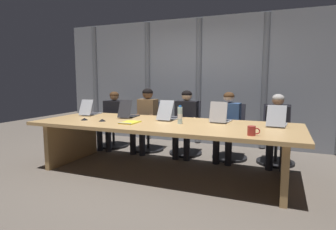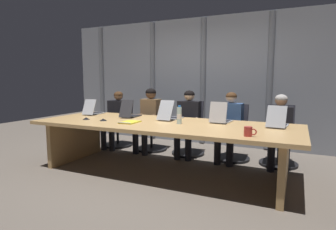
{
  "view_description": "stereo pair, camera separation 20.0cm",
  "coord_description": "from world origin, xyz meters",
  "px_view_note": "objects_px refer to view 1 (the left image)",
  "views": [
    {
      "loc": [
        1.59,
        -3.68,
        1.37
      ],
      "look_at": [
        0.03,
        0.12,
        0.85
      ],
      "focal_mm": 29.83,
      "sensor_mm": 36.0,
      "label": 1
    },
    {
      "loc": [
        1.77,
        -3.6,
        1.37
      ],
      "look_at": [
        0.03,
        0.12,
        0.85
      ],
      "focal_mm": 29.83,
      "sensor_mm": 36.0,
      "label": 2
    }
  ],
  "objects_px": {
    "office_chair_right_mid": "(230,138)",
    "spiral_notepad": "(130,122)",
    "laptop_left_mid": "(129,114)",
    "office_chair_right_end": "(276,141)",
    "coffee_mug_near": "(252,131)",
    "laptop_center": "(170,116)",
    "person_right_mid": "(227,122)",
    "person_left_end": "(112,116)",
    "laptop_right_end": "(277,122)",
    "conference_mic_left_side": "(102,120)",
    "water_bottle_primary": "(180,115)",
    "person_right_end": "(277,126)",
    "office_chair_left_mid": "(150,132)",
    "office_chair_center": "(186,134)",
    "person_center": "(186,119)",
    "office_chair_left_end": "(115,129)",
    "laptop_right_mid": "(221,118)",
    "conference_mic_middle": "(84,119)",
    "laptop_left_end": "(91,112)",
    "person_left_mid": "(146,116)"
  },
  "relations": [
    {
      "from": "laptop_center",
      "to": "person_left_end",
      "type": "distance_m",
      "value": 1.65
    },
    {
      "from": "office_chair_left_end",
      "to": "person_left_end",
      "type": "distance_m",
      "value": 0.34
    },
    {
      "from": "laptop_center",
      "to": "spiral_notepad",
      "type": "xyz_separation_m",
      "value": [
        -0.4,
        -0.56,
        -0.05
      ]
    },
    {
      "from": "laptop_left_mid",
      "to": "office_chair_center",
      "type": "relative_size",
      "value": 0.47
    },
    {
      "from": "office_chair_right_end",
      "to": "office_chair_right_mid",
      "type": "bearing_deg",
      "value": -93.17
    },
    {
      "from": "office_chair_center",
      "to": "spiral_notepad",
      "type": "distance_m",
      "value": 1.49
    },
    {
      "from": "laptop_right_end",
      "to": "spiral_notepad",
      "type": "height_order",
      "value": "laptop_right_end"
    },
    {
      "from": "laptop_left_mid",
      "to": "person_left_mid",
      "type": "xyz_separation_m",
      "value": [
        -0.04,
        0.69,
        -0.12
      ]
    },
    {
      "from": "person_left_end",
      "to": "person_right_end",
      "type": "relative_size",
      "value": 0.99
    },
    {
      "from": "laptop_left_mid",
      "to": "office_chair_left_mid",
      "type": "distance_m",
      "value": 0.96
    },
    {
      "from": "office_chair_center",
      "to": "water_bottle_primary",
      "type": "bearing_deg",
      "value": 9.96
    },
    {
      "from": "laptop_left_end",
      "to": "laptop_center",
      "type": "height_order",
      "value": "laptop_center"
    },
    {
      "from": "office_chair_center",
      "to": "person_center",
      "type": "xyz_separation_m",
      "value": [
        0.03,
        -0.16,
        0.31
      ]
    },
    {
      "from": "office_chair_right_end",
      "to": "conference_mic_left_side",
      "type": "xyz_separation_m",
      "value": [
        -2.43,
        -1.38,
        0.41
      ]
    },
    {
      "from": "laptop_left_end",
      "to": "water_bottle_primary",
      "type": "xyz_separation_m",
      "value": [
        1.81,
        -0.35,
        0.07
      ]
    },
    {
      "from": "office_chair_left_end",
      "to": "person_left_end",
      "type": "relative_size",
      "value": 0.81
    },
    {
      "from": "office_chair_center",
      "to": "office_chair_right_end",
      "type": "xyz_separation_m",
      "value": [
        1.56,
        -0.0,
        -0.0
      ]
    },
    {
      "from": "laptop_right_mid",
      "to": "office_chair_center",
      "type": "bearing_deg",
      "value": 48.79
    },
    {
      "from": "office_chair_center",
      "to": "person_center",
      "type": "bearing_deg",
      "value": 7.98
    },
    {
      "from": "office_chair_left_end",
      "to": "office_chair_center",
      "type": "xyz_separation_m",
      "value": [
        1.56,
        0.0,
        0.02
      ]
    },
    {
      "from": "laptop_right_mid",
      "to": "office_chair_right_end",
      "type": "height_order",
      "value": "laptop_right_mid"
    },
    {
      "from": "laptop_right_end",
      "to": "office_chair_left_mid",
      "type": "distance_m",
      "value": 2.51
    },
    {
      "from": "person_left_mid",
      "to": "person_right_end",
      "type": "distance_m",
      "value": 2.33
    },
    {
      "from": "laptop_left_mid",
      "to": "laptop_right_end",
      "type": "bearing_deg",
      "value": -94.91
    },
    {
      "from": "laptop_left_mid",
      "to": "laptop_center",
      "type": "bearing_deg",
      "value": -93.11
    },
    {
      "from": "laptop_right_end",
      "to": "conference_mic_left_side",
      "type": "height_order",
      "value": "laptop_right_end"
    },
    {
      "from": "person_center",
      "to": "water_bottle_primary",
      "type": "relative_size",
      "value": 4.48
    },
    {
      "from": "laptop_right_mid",
      "to": "water_bottle_primary",
      "type": "xyz_separation_m",
      "value": [
        -0.5,
        -0.37,
        0.06
      ]
    },
    {
      "from": "office_chair_center",
      "to": "person_right_mid",
      "type": "xyz_separation_m",
      "value": [
        0.77,
        -0.16,
        0.29
      ]
    },
    {
      "from": "office_chair_left_end",
      "to": "laptop_left_mid",
      "type": "bearing_deg",
      "value": 46.79
    },
    {
      "from": "person_right_mid",
      "to": "person_left_end",
      "type": "bearing_deg",
      "value": -87.23
    },
    {
      "from": "office_chair_right_mid",
      "to": "office_chair_right_end",
      "type": "height_order",
      "value": "office_chair_right_end"
    },
    {
      "from": "office_chair_right_end",
      "to": "spiral_notepad",
      "type": "distance_m",
      "value": 2.43
    },
    {
      "from": "spiral_notepad",
      "to": "laptop_left_mid",
      "type": "bearing_deg",
      "value": 121.71
    },
    {
      "from": "person_center",
      "to": "office_chair_left_end",
      "type": "bearing_deg",
      "value": -99.67
    },
    {
      "from": "office_chair_right_mid",
      "to": "spiral_notepad",
      "type": "distance_m",
      "value": 1.88
    },
    {
      "from": "office_chair_center",
      "to": "laptop_left_mid",
      "type": "bearing_deg",
      "value": -44.51
    },
    {
      "from": "office_chair_left_mid",
      "to": "coffee_mug_near",
      "type": "height_order",
      "value": "office_chair_left_mid"
    },
    {
      "from": "office_chair_left_end",
      "to": "office_chair_right_mid",
      "type": "relative_size",
      "value": 0.97
    },
    {
      "from": "person_left_end",
      "to": "person_right_mid",
      "type": "height_order",
      "value": "person_right_mid"
    },
    {
      "from": "office_chair_right_end",
      "to": "person_right_mid",
      "type": "bearing_deg",
      "value": -81.78
    },
    {
      "from": "person_left_end",
      "to": "water_bottle_primary",
      "type": "height_order",
      "value": "person_left_end"
    },
    {
      "from": "laptop_left_end",
      "to": "person_center",
      "type": "relative_size",
      "value": 0.4
    },
    {
      "from": "laptop_left_mid",
      "to": "office_chair_right_mid",
      "type": "relative_size",
      "value": 0.49
    },
    {
      "from": "office_chair_right_mid",
      "to": "person_left_end",
      "type": "distance_m",
      "value": 2.34
    },
    {
      "from": "laptop_right_mid",
      "to": "conference_mic_middle",
      "type": "xyz_separation_m",
      "value": [
        -1.99,
        -0.59,
        -0.04
      ]
    },
    {
      "from": "laptop_right_end",
      "to": "coffee_mug_near",
      "type": "relative_size",
      "value": 3.3
    },
    {
      "from": "coffee_mug_near",
      "to": "person_center",
      "type": "bearing_deg",
      "value": 130.8
    },
    {
      "from": "coffee_mug_near",
      "to": "laptop_left_end",
      "type": "bearing_deg",
      "value": 163.76
    },
    {
      "from": "office_chair_right_end",
      "to": "coffee_mug_near",
      "type": "xyz_separation_m",
      "value": [
        -0.24,
        -1.65,
        0.45
      ]
    }
  ]
}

